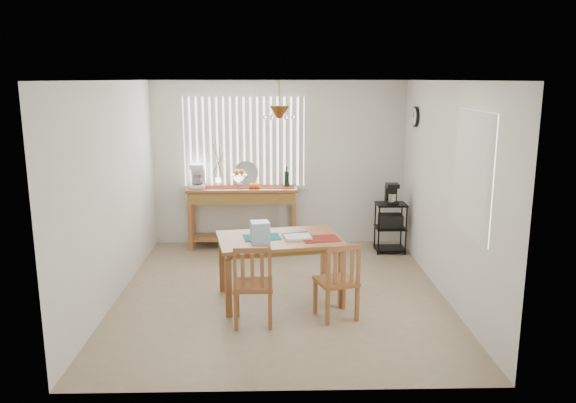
{
  "coord_description": "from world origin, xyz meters",
  "views": [
    {
      "loc": [
        -0.08,
        -6.6,
        2.62
      ],
      "look_at": [
        0.1,
        0.55,
        1.05
      ],
      "focal_mm": 35.0,
      "sensor_mm": 36.0,
      "label": 1
    }
  ],
  "objects_px": {
    "wire_cart": "(390,223)",
    "dining_table": "(280,245)",
    "cart_items": "(392,194)",
    "sideboard": "(243,202)",
    "chair_left": "(253,285)",
    "chair_right": "(338,281)"
  },
  "relations": [
    {
      "from": "wire_cart",
      "to": "chair_left",
      "type": "relative_size",
      "value": 0.83
    },
    {
      "from": "sideboard",
      "to": "chair_right",
      "type": "relative_size",
      "value": 1.92
    },
    {
      "from": "sideboard",
      "to": "chair_left",
      "type": "bearing_deg",
      "value": -84.95
    },
    {
      "from": "chair_left",
      "to": "wire_cart",
      "type": "bearing_deg",
      "value": 52.11
    },
    {
      "from": "chair_right",
      "to": "chair_left",
      "type": "bearing_deg",
      "value": -171.72
    },
    {
      "from": "wire_cart",
      "to": "chair_right",
      "type": "distance_m",
      "value": 2.68
    },
    {
      "from": "wire_cart",
      "to": "cart_items",
      "type": "bearing_deg",
      "value": 90.0
    },
    {
      "from": "wire_cart",
      "to": "cart_items",
      "type": "xyz_separation_m",
      "value": [
        -0.0,
        0.01,
        0.45
      ]
    },
    {
      "from": "dining_table",
      "to": "chair_left",
      "type": "height_order",
      "value": "chair_left"
    },
    {
      "from": "wire_cart",
      "to": "dining_table",
      "type": "xyz_separation_m",
      "value": [
        -1.72,
        -1.86,
        0.22
      ]
    },
    {
      "from": "sideboard",
      "to": "cart_items",
      "type": "xyz_separation_m",
      "value": [
        2.27,
        -0.3,
        0.19
      ]
    },
    {
      "from": "wire_cart",
      "to": "dining_table",
      "type": "height_order",
      "value": "dining_table"
    },
    {
      "from": "chair_right",
      "to": "wire_cart",
      "type": "bearing_deg",
      "value": 66.14
    },
    {
      "from": "sideboard",
      "to": "dining_table",
      "type": "height_order",
      "value": "sideboard"
    },
    {
      "from": "cart_items",
      "to": "chair_left",
      "type": "bearing_deg",
      "value": -127.8
    },
    {
      "from": "dining_table",
      "to": "chair_right",
      "type": "xyz_separation_m",
      "value": [
        0.63,
        -0.59,
        -0.25
      ]
    },
    {
      "from": "sideboard",
      "to": "wire_cart",
      "type": "bearing_deg",
      "value": -7.8
    },
    {
      "from": "cart_items",
      "to": "wire_cart",
      "type": "bearing_deg",
      "value": -90.0
    },
    {
      "from": "wire_cart",
      "to": "chair_left",
      "type": "height_order",
      "value": "chair_left"
    },
    {
      "from": "dining_table",
      "to": "chair_left",
      "type": "bearing_deg",
      "value": -112.07
    },
    {
      "from": "sideboard",
      "to": "dining_table",
      "type": "relative_size",
      "value": 1.08
    },
    {
      "from": "wire_cart",
      "to": "chair_left",
      "type": "distance_m",
      "value": 3.28
    }
  ]
}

